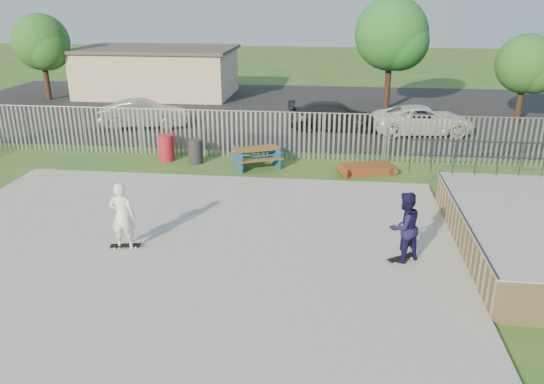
# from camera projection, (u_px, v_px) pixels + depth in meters

# --- Properties ---
(ground) EXTENTS (120.00, 120.00, 0.00)m
(ground) POSITION_uv_depth(u_px,v_px,m) (179.00, 252.00, 14.36)
(ground) COLOR #2E5D20
(ground) RESTS_ON ground
(concrete_slab) EXTENTS (15.00, 12.00, 0.15)m
(concrete_slab) POSITION_uv_depth(u_px,v_px,m) (179.00, 250.00, 14.33)
(concrete_slab) COLOR #9B9B96
(concrete_slab) RESTS_ON ground
(quarter_pipe) EXTENTS (5.50, 7.05, 2.19)m
(quarter_pipe) POSITION_uv_depth(u_px,v_px,m) (536.00, 235.00, 14.09)
(quarter_pipe) COLOR tan
(quarter_pipe) RESTS_ON ground
(fence) EXTENTS (26.04, 16.02, 2.00)m
(fence) POSITION_uv_depth(u_px,v_px,m) (243.00, 167.00, 18.16)
(fence) COLOR gray
(fence) RESTS_ON ground
(picnic_table) EXTENTS (2.30, 2.14, 0.78)m
(picnic_table) POSITION_uv_depth(u_px,v_px,m) (256.00, 157.00, 21.34)
(picnic_table) COLOR brown
(picnic_table) RESTS_ON ground
(funbox) EXTENTS (2.03, 1.42, 0.37)m
(funbox) POSITION_uv_depth(u_px,v_px,m) (366.00, 169.00, 20.55)
(funbox) COLOR brown
(funbox) RESTS_ON ground
(trash_bin_red) EXTENTS (0.66, 0.66, 1.10)m
(trash_bin_red) POSITION_uv_depth(u_px,v_px,m) (166.00, 148.00, 22.08)
(trash_bin_red) COLOR #AB1A24
(trash_bin_red) RESTS_ON ground
(trash_bin_grey) EXTENTS (0.60, 0.60, 0.99)m
(trash_bin_grey) POSITION_uv_depth(u_px,v_px,m) (195.00, 151.00, 21.77)
(trash_bin_grey) COLOR #28282B
(trash_bin_grey) RESTS_ON ground
(parking_lot) EXTENTS (40.00, 18.00, 0.02)m
(parking_lot) POSITION_uv_depth(u_px,v_px,m) (267.00, 109.00, 32.02)
(parking_lot) COLOR black
(parking_lot) RESTS_ON ground
(car_silver) EXTENTS (4.58, 2.39, 1.44)m
(car_silver) POSITION_uv_depth(u_px,v_px,m) (144.00, 114.00, 27.42)
(car_silver) COLOR #AAA9AE
(car_silver) RESTS_ON parking_lot
(car_dark) EXTENTS (4.89, 2.20, 1.39)m
(car_dark) POSITION_uv_depth(u_px,v_px,m) (335.00, 116.00, 27.01)
(car_dark) COLOR black
(car_dark) RESTS_ON parking_lot
(car_white) EXTENTS (5.21, 2.88, 1.38)m
(car_white) POSITION_uv_depth(u_px,v_px,m) (423.00, 120.00, 26.21)
(car_white) COLOR white
(car_white) RESTS_ON parking_lot
(building) EXTENTS (10.40, 6.40, 3.20)m
(building) POSITION_uv_depth(u_px,v_px,m) (158.00, 71.00, 36.06)
(building) COLOR beige
(building) RESTS_ON ground
(tree_left) EXTENTS (3.54, 3.54, 5.46)m
(tree_left) POSITION_uv_depth(u_px,v_px,m) (41.00, 42.00, 33.70)
(tree_left) COLOR #3F2419
(tree_left) RESTS_ON ground
(tree_mid) EXTENTS (4.22, 4.22, 6.51)m
(tree_mid) POSITION_uv_depth(u_px,v_px,m) (391.00, 34.00, 30.63)
(tree_mid) COLOR #3A2017
(tree_mid) RESTS_ON ground
(tree_right) EXTENTS (3.04, 3.04, 4.69)m
(tree_right) POSITION_uv_depth(u_px,v_px,m) (526.00, 64.00, 27.45)
(tree_right) COLOR #382416
(tree_right) RESTS_ON ground
(skateboard_a) EXTENTS (0.77, 0.63, 0.08)m
(skateboard_a) POSITION_uv_depth(u_px,v_px,m) (401.00, 258.00, 13.61)
(skateboard_a) COLOR black
(skateboard_a) RESTS_ON concrete_slab
(skateboard_b) EXTENTS (0.82, 0.35, 0.08)m
(skateboard_b) POSITION_uv_depth(u_px,v_px,m) (126.00, 246.00, 14.28)
(skateboard_b) COLOR black
(skateboard_b) RESTS_ON concrete_slab
(skater_navy) EXTENTS (1.14, 1.09, 1.85)m
(skater_navy) POSITION_uv_depth(u_px,v_px,m) (404.00, 227.00, 13.30)
(skater_navy) COLOR #141238
(skater_navy) RESTS_ON concrete_slab
(skater_white) EXTENTS (0.69, 0.46, 1.85)m
(skater_white) POSITION_uv_depth(u_px,v_px,m) (122.00, 216.00, 13.97)
(skater_white) COLOR white
(skater_white) RESTS_ON concrete_slab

